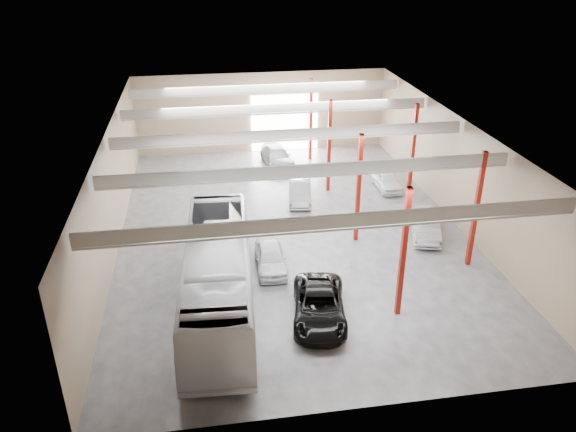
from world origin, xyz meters
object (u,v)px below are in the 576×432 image
object	(u,v)px
car_row_b	(300,191)
car_row_c	(277,156)
coach_bus	(218,275)
car_right_near	(425,224)
black_sedan	(319,306)
car_row_a	(270,257)
car_right_far	(386,180)

from	to	relation	value
car_row_b	car_row_c	size ratio (longest dim) A/B	0.85
coach_bus	car_row_c	world-z (taller)	coach_bus
coach_bus	car_right_near	xyz separation A→B (m)	(13.41, 5.86, -1.14)
car_row_c	black_sedan	bearing A→B (deg)	-98.14
black_sedan	car_row_a	bearing A→B (deg)	118.69
car_right_near	black_sedan	bearing A→B (deg)	-122.78
car_row_c	car_right_far	size ratio (longest dim) A/B	1.32
black_sedan	car_row_a	distance (m)	5.49
car_row_c	car_row_b	bearing A→B (deg)	-90.91
car_row_b	car_right_near	world-z (taller)	car_right_near
coach_bus	car_row_a	xyz separation A→B (m)	(3.11, 3.39, -1.21)
black_sedan	car_right_far	bearing A→B (deg)	71.07
car_row_c	car_right_far	world-z (taller)	car_row_c
car_row_a	car_right_far	distance (m)	14.55
car_row_a	black_sedan	bearing A→B (deg)	-69.76
car_row_a	car_row_c	distance (m)	16.83
black_sedan	car_right_far	xyz separation A→B (m)	(8.54, 15.47, -0.09)
car_row_b	car_row_c	bearing A→B (deg)	103.22
black_sedan	car_right_far	distance (m)	17.67
car_row_c	car_right_far	distance (m)	9.87
car_right_near	car_right_far	distance (m)	7.81
car_row_c	car_right_near	bearing A→B (deg)	-67.45
car_row_b	car_right_far	size ratio (longest dim) A/B	1.12
car_row_a	car_right_far	xyz separation A→B (m)	(10.30, 10.27, -0.04)
coach_bus	car_right_far	xyz separation A→B (m)	(13.41, 13.67, -1.24)
coach_bus	car_row_b	distance (m)	14.12
black_sedan	car_row_c	xyz separation A→B (m)	(0.97, 21.81, -0.01)
car_right_far	black_sedan	bearing A→B (deg)	-119.61
car_right_far	car_row_b	bearing A→B (deg)	-171.20
black_sedan	car_row_b	distance (m)	14.40
coach_bus	car_right_near	distance (m)	14.68
coach_bus	car_row_a	distance (m)	4.75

